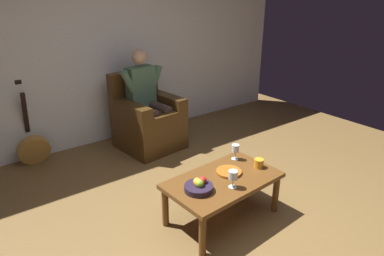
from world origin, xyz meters
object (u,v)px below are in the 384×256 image
(coffee_table, at_px, (223,184))
(guitar, at_px, (33,147))
(candle_jar, at_px, (259,163))
(wine_glass_near, at_px, (233,176))
(fruit_bowl, at_px, (199,186))
(armchair, at_px, (147,121))
(person_seated, at_px, (147,97))
(wine_glass_far, at_px, (235,149))
(decorative_dish, at_px, (229,172))

(coffee_table, distance_m, guitar, 2.43)
(guitar, relative_size, candle_jar, 11.38)
(guitar, relative_size, wine_glass_near, 6.49)
(candle_jar, bearing_deg, fruit_bowl, -1.60)
(coffee_table, height_order, fruit_bowl, fruit_bowl)
(armchair, relative_size, candle_jar, 11.09)
(person_seated, bearing_deg, fruit_bowl, 66.69)
(guitar, relative_size, fruit_bowl, 4.23)
(person_seated, height_order, candle_jar, person_seated)
(coffee_table, distance_m, wine_glass_far, 0.43)
(person_seated, height_order, decorative_dish, person_seated)
(person_seated, relative_size, decorative_dish, 5.55)
(coffee_table, xyz_separation_m, wine_glass_near, (0.03, 0.15, 0.17))
(wine_glass_far, bearing_deg, candle_jar, 104.18)
(person_seated, xyz_separation_m, wine_glass_far, (-0.10, 1.54, -0.17))
(decorative_dish, bearing_deg, person_seated, -94.54)
(person_seated, distance_m, coffee_table, 1.80)
(candle_jar, bearing_deg, armchair, -84.78)
(guitar, bearing_deg, decorative_dish, 120.04)
(guitar, xyz_separation_m, decorative_dish, (-1.22, 2.11, 0.20))
(armchair, height_order, person_seated, person_seated)
(armchair, height_order, candle_jar, armchair)
(fruit_bowl, relative_size, decorative_dish, 1.03)
(guitar, bearing_deg, coffee_table, 117.36)
(fruit_bowl, relative_size, candle_jar, 2.69)
(guitar, bearing_deg, armchair, 164.31)
(wine_glass_near, height_order, decorative_dish, wine_glass_near)
(guitar, bearing_deg, candle_jar, 124.68)
(armchair, relative_size, person_seated, 0.77)
(person_seated, distance_m, candle_jar, 1.82)
(armchair, xyz_separation_m, wine_glass_near, (0.27, 1.93, 0.17))
(coffee_table, relative_size, wine_glass_near, 6.74)
(candle_jar, bearing_deg, guitar, -55.32)
(candle_jar, bearing_deg, coffee_table, -5.94)
(armchair, distance_m, candle_jar, 1.83)
(wine_glass_near, xyz_separation_m, decorative_dish, (-0.14, -0.20, -0.10))
(person_seated, xyz_separation_m, wine_glass_near, (0.27, 1.91, -0.17))
(coffee_table, bearing_deg, decorative_dish, -157.88)
(armchair, height_order, coffee_table, armchair)
(person_seated, relative_size, wine_glass_far, 8.31)
(person_seated, distance_m, wine_glass_near, 1.93)
(coffee_table, xyz_separation_m, wine_glass_far, (-0.34, -0.21, 0.17))
(wine_glass_far, distance_m, fruit_bowl, 0.68)
(person_seated, height_order, coffee_table, person_seated)
(decorative_dish, bearing_deg, armchair, -94.39)
(coffee_table, bearing_deg, wine_glass_far, -148.15)
(person_seated, xyz_separation_m, guitar, (1.36, -0.40, -0.47))
(guitar, height_order, candle_jar, guitar)
(guitar, bearing_deg, wine_glass_far, 126.84)
(guitar, height_order, wine_glass_far, guitar)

